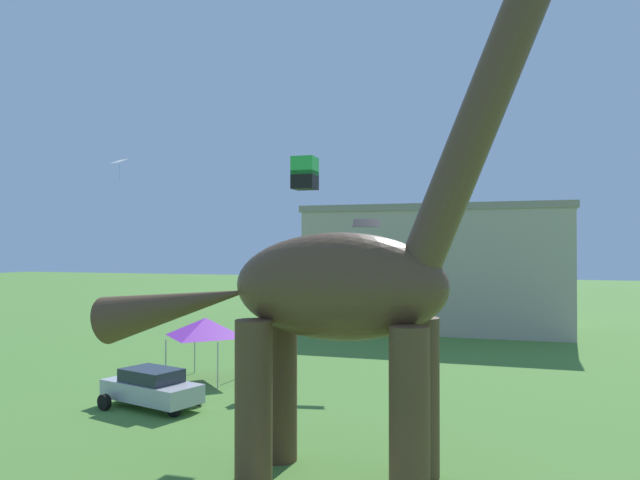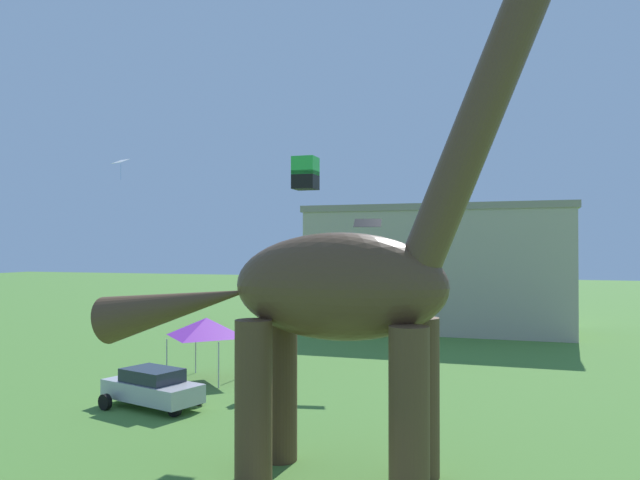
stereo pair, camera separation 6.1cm
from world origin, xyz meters
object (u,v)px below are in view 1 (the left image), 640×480
at_px(person_strolling_adult, 250,375).
at_px(kite_drifting, 119,161).
at_px(festival_canopy_tent, 206,327).
at_px(parked_sedan_left, 151,387).
at_px(dinosaur_sculpture, 336,286).
at_px(kite_near_low, 367,223).
at_px(kite_near_high, 305,173).

height_order(person_strolling_adult, kite_drifting, kite_drifting).
xyz_separation_m(person_strolling_adult, festival_canopy_tent, (-3.60, 2.80, 1.53)).
bearing_deg(parked_sedan_left, kite_drifting, 146.86).
relative_size(dinosaur_sculpture, parked_sedan_left, 3.24).
height_order(person_strolling_adult, kite_near_low, kite_near_low).
distance_m(parked_sedan_left, kite_near_high, 10.59).
bearing_deg(parked_sedan_left, kite_near_low, 73.49).
distance_m(parked_sedan_left, kite_near_low, 13.67).
xyz_separation_m(kite_near_high, kite_near_low, (0.82, 7.42, -1.77)).
bearing_deg(dinosaur_sculpture, kite_near_high, 81.38).
distance_m(festival_canopy_tent, kite_near_high, 9.56).
distance_m(dinosaur_sculpture, kite_drifting, 26.95).
relative_size(dinosaur_sculpture, kite_near_low, 9.34).
xyz_separation_m(parked_sedan_left, person_strolling_adult, (3.19, 2.42, 0.20)).
height_order(dinosaur_sculpture, kite_near_high, dinosaur_sculpture).
distance_m(dinosaur_sculpture, kite_near_low, 15.39).
bearing_deg(kite_drifting, parked_sedan_left, -49.60).
relative_size(dinosaur_sculpture, person_strolling_adult, 8.81).
bearing_deg(festival_canopy_tent, kite_drifting, 144.95).
relative_size(person_strolling_adult, kite_near_high, 1.25).
xyz_separation_m(dinosaur_sculpture, person_strolling_adult, (-5.98, 7.47, -4.31)).
distance_m(dinosaur_sculpture, parked_sedan_left, 11.39).
xyz_separation_m(dinosaur_sculpture, kite_near_high, (-3.56, 7.53, 4.13)).
xyz_separation_m(kite_drifting, kite_near_low, (16.85, -2.33, -4.25)).
relative_size(person_strolling_adult, festival_canopy_tent, 0.53).
bearing_deg(festival_canopy_tent, dinosaur_sculpture, -46.99).
bearing_deg(kite_near_high, dinosaur_sculpture, -64.72).
bearing_deg(kite_near_low, kite_drifting, 172.12).
bearing_deg(parked_sedan_left, kite_near_high, 40.37).
height_order(person_strolling_adult, kite_near_high, kite_near_high).
bearing_deg(kite_drifting, festival_canopy_tent, -35.05).
bearing_deg(parked_sedan_left, dinosaur_sculpture, -12.37).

